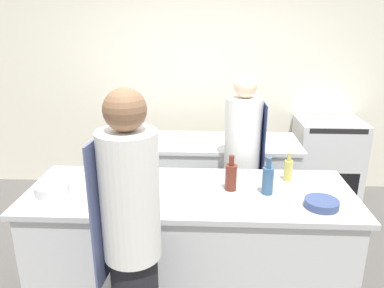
{
  "coord_description": "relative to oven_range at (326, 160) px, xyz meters",
  "views": [
    {
      "loc": [
        0.14,
        -2.54,
        2.12
      ],
      "look_at": [
        0.0,
        0.35,
        1.15
      ],
      "focal_mm": 35.0,
      "sensor_mm": 36.0,
      "label": 1
    }
  ],
  "objects": [
    {
      "name": "pass_counter",
      "position": [
        -1.53,
        -0.58,
        -0.04
      ],
      "size": [
        2.08,
        0.71,
        0.9
      ],
      "color": "silver",
      "rests_on": "ground_plane"
    },
    {
      "name": "wall_back",
      "position": [
        -1.57,
        0.36,
        0.91
      ],
      "size": [
        8.0,
        0.06,
        2.8
      ],
      "color": "silver",
      "rests_on": "ground_plane"
    },
    {
      "name": "bottle_vinegar",
      "position": [
        -1.0,
        -1.79,
        0.52
      ],
      "size": [
        0.08,
        0.08,
        0.28
      ],
      "color": "#2D5175",
      "rests_on": "prep_counter"
    },
    {
      "name": "bottle_olive_oil",
      "position": [
        -1.84,
        -1.75,
        0.51
      ],
      "size": [
        0.06,
        0.06,
        0.26
      ],
      "color": "silver",
      "rests_on": "prep_counter"
    },
    {
      "name": "cutting_board",
      "position": [
        -0.57,
        -1.6,
        0.41
      ],
      "size": [
        0.31,
        0.2,
        0.01
      ],
      "color": "white",
      "rests_on": "prep_counter"
    },
    {
      "name": "bowl_mixing_large",
      "position": [
        -2.18,
        -1.78,
        0.43
      ],
      "size": [
        0.24,
        0.24,
        0.05
      ],
      "color": "navy",
      "rests_on": "prep_counter"
    },
    {
      "name": "chef_at_stove",
      "position": [
        -1.11,
        -1.0,
        0.34
      ],
      "size": [
        0.36,
        0.34,
        1.66
      ],
      "rotation": [
        0.0,
        0.0,
        -1.55
      ],
      "color": "black",
      "rests_on": "ground_plane"
    },
    {
      "name": "chef_at_prep_near",
      "position": [
        -1.86,
        -2.48,
        0.42
      ],
      "size": [
        0.35,
        0.34,
        1.79
      ],
      "rotation": [
        0.0,
        0.0,
        1.48
      ],
      "color": "black",
      "rests_on": "ground_plane"
    },
    {
      "name": "bottle_cooking_oil",
      "position": [
        -0.8,
        -1.55,
        0.5
      ],
      "size": [
        0.07,
        0.07,
        0.23
      ],
      "color": "#B2A84C",
      "rests_on": "prep_counter"
    },
    {
      "name": "oven_range",
      "position": [
        0.0,
        0.0,
        0.0
      ],
      "size": [
        0.75,
        0.61,
        0.98
      ],
      "color": "silver",
      "rests_on": "ground_plane"
    },
    {
      "name": "bowl_prep_small",
      "position": [
        -2.51,
        -1.65,
        0.44
      ],
      "size": [
        0.18,
        0.18,
        0.06
      ],
      "color": "white",
      "rests_on": "prep_counter"
    },
    {
      "name": "bottle_wine",
      "position": [
        -1.26,
        -1.74,
        0.52
      ],
      "size": [
        0.09,
        0.09,
        0.27
      ],
      "color": "#5B2319",
      "rests_on": "prep_counter"
    },
    {
      "name": "bowl_wooden_salad",
      "position": [
        -2.57,
        -1.87,
        0.44
      ],
      "size": [
        0.25,
        0.25,
        0.07
      ],
      "color": "#B7BABC",
      "rests_on": "prep_counter"
    },
    {
      "name": "bowl_ceramic_blue",
      "position": [
        -0.66,
        -1.99,
        0.43
      ],
      "size": [
        0.23,
        0.23,
        0.05
      ],
      "color": "navy",
      "rests_on": "prep_counter"
    },
    {
      "name": "prep_counter",
      "position": [
        -1.57,
        -1.77,
        -0.04
      ],
      "size": [
        2.44,
        0.88,
        0.9
      ],
      "color": "silver",
      "rests_on": "ground_plane"
    }
  ]
}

